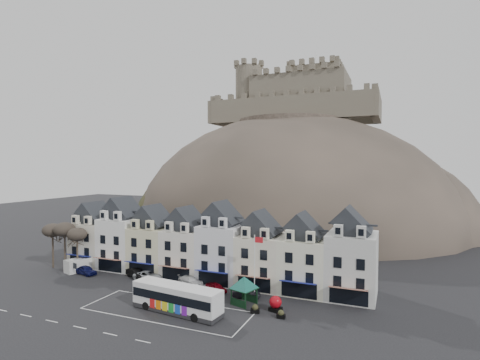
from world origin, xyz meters
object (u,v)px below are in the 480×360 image
object	(u,v)px
car_silver	(148,275)
car_charcoal	(247,294)
car_black	(136,273)
bus	(177,297)
white_van	(80,265)
car_navy	(86,270)
flagpole	(255,262)
red_buoy	(275,303)
car_maroon	(216,287)
bus_shelter	(244,283)
car_white	(191,280)

from	to	relation	value
car_silver	car_charcoal	xyz separation A→B (m)	(18.32, -1.75, -0.04)
car_black	car_charcoal	distance (m)	20.89
bus	white_van	bearing A→B (deg)	166.40
car_navy	car_charcoal	world-z (taller)	car_navy
flagpole	bus	bearing A→B (deg)	-130.93
red_buoy	bus	bearing A→B (deg)	-155.63
flagpole	car_black	xyz separation A→B (m)	(-21.92, 1.41, -4.42)
car_charcoal	white_van	bearing A→B (deg)	79.44
flagpole	car_navy	xyz separation A→B (m)	(-31.12, -0.50, -4.44)
white_van	car_maroon	world-z (taller)	white_van
bus_shelter	white_van	world-z (taller)	bus_shelter
bus	car_navy	world-z (taller)	bus
red_buoy	car_white	bearing A→B (deg)	161.98
bus_shelter	red_buoy	bearing A→B (deg)	9.51
white_van	car_navy	xyz separation A→B (m)	(2.65, -1.26, -0.39)
bus_shelter	car_charcoal	world-z (taller)	bus_shelter
car_silver	car_charcoal	world-z (taller)	car_silver
car_navy	car_silver	xyz separation A→B (m)	(11.68, 1.75, -0.08)
bus	car_charcoal	xyz separation A→B (m)	(6.44, 8.22, -1.33)
flagpole	car_white	distance (m)	12.48
car_navy	car_maroon	size ratio (longest dim) A/B	1.16
car_black	red_buoy	bearing A→B (deg)	-77.14
car_navy	car_silver	size ratio (longest dim) A/B	0.92
red_buoy	car_maroon	bearing A→B (deg)	160.61
flagpole	car_charcoal	bearing A→B (deg)	-155.96
car_silver	car_black	bearing A→B (deg)	84.79
car_charcoal	bus_shelter	bearing A→B (deg)	-175.27
white_van	car_silver	size ratio (longest dim) A/B	1.12
flagpole	white_van	size ratio (longest dim) A/B	1.68
bus_shelter	car_white	distance (m)	12.02
car_silver	car_maroon	distance (m)	13.16
red_buoy	car_white	xyz separation A→B (m)	(-15.62, 5.08, -0.33)
car_silver	car_white	xyz separation A→B (m)	(7.92, 0.39, 0.01)
white_van	car_maroon	size ratio (longest dim) A/B	1.41
bus	car_charcoal	bearing A→B (deg)	58.21
flagpole	car_silver	size ratio (longest dim) A/B	1.89
bus	car_white	bearing A→B (deg)	117.19
car_white	car_black	bearing A→B (deg)	111.52
bus_shelter	red_buoy	distance (m)	5.11
car_maroon	car_navy	bearing A→B (deg)	115.98
white_van	car_maroon	bearing A→B (deg)	15.39
bus	car_silver	size ratio (longest dim) A/B	2.67
bus	flagpole	size ratio (longest dim) A/B	1.41
white_van	car_charcoal	distance (m)	32.68
car_black	car_white	distance (m)	10.40
white_van	car_white	bearing A→B (deg)	18.77
car_silver	car_white	bearing A→B (deg)	-88.85
flagpole	car_black	distance (m)	22.41
bus	bus_shelter	size ratio (longest dim) A/B	2.23
bus	car_charcoal	world-z (taller)	bus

